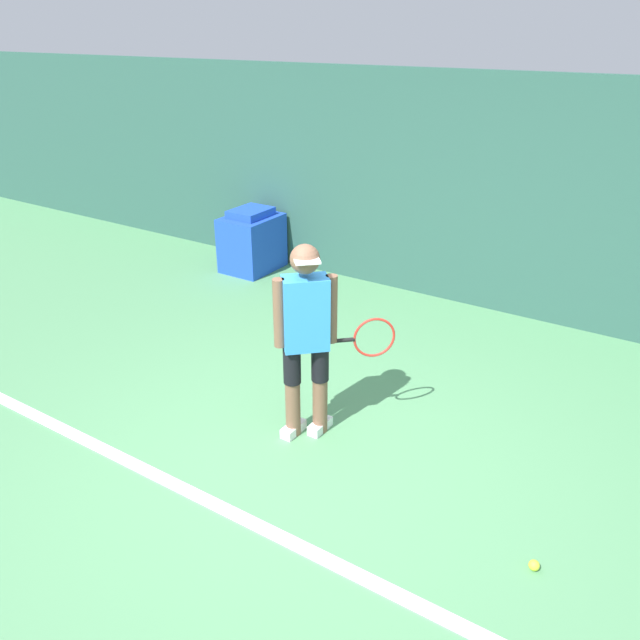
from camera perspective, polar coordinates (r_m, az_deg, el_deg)
ground_plane at (r=4.83m, az=-1.95°, el=-13.14°), size 24.00×24.00×0.00m
back_wall at (r=7.25m, az=14.54°, el=10.96°), size 24.00×0.10×2.59m
court_baseline at (r=4.43m, az=-7.08°, el=-17.53°), size 21.60×0.10×0.01m
tennis_player at (r=4.72m, az=-1.14°, el=-1.33°), size 0.71×0.69×1.60m
tennis_ball at (r=4.28m, az=18.98°, el=-20.44°), size 0.07×0.07×0.07m
covered_chair at (r=8.43m, az=-6.23°, el=7.18°), size 0.60×0.77×0.83m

